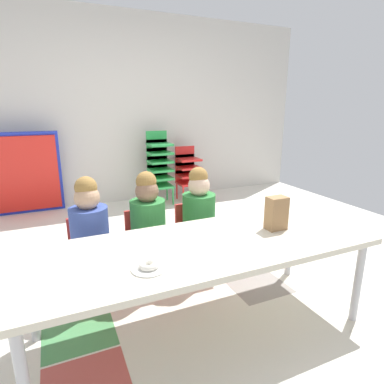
{
  "coord_description": "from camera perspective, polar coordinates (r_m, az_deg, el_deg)",
  "views": [
    {
      "loc": [
        -0.94,
        -2.29,
        1.37
      ],
      "look_at": [
        -0.13,
        -0.49,
        0.84
      ],
      "focal_mm": 29.59,
      "sensor_mm": 36.0,
      "label": 1
    }
  ],
  "objects": [
    {
      "name": "donut_powdered_on_plate",
      "position": [
        1.63,
        -7.79,
        -12.85
      ],
      "size": [
        0.1,
        0.1,
        0.03
      ],
      "primitive_type": "torus",
      "color": "white",
      "rests_on": "craft_table"
    },
    {
      "name": "seated_child_far_right",
      "position": [
        2.53,
        1.15,
        -3.76
      ],
      "size": [
        0.32,
        0.31,
        0.92
      ],
      "color": "red",
      "rests_on": "ground_plane"
    },
    {
      "name": "paper_plate_near_edge",
      "position": [
        1.64,
        -7.77,
        -13.46
      ],
      "size": [
        0.18,
        0.18,
        0.01
      ],
      "primitive_type": "cylinder",
      "color": "white",
      "rests_on": "craft_table"
    },
    {
      "name": "paper_bag_brown",
      "position": [
        2.14,
        14.98,
        -3.7
      ],
      "size": [
        0.13,
        0.09,
        0.22
      ],
      "primitive_type": "cube",
      "color": "#9E754C",
      "rests_on": "craft_table"
    },
    {
      "name": "back_wall",
      "position": [
        4.75,
        -13.06,
        14.12
      ],
      "size": [
        5.85,
        0.1,
        2.64
      ],
      "primitive_type": "cube",
      "color": "beige",
      "rests_on": "ground_plane"
    },
    {
      "name": "ground_plane",
      "position": [
        2.83,
        -1.44,
        -14.12
      ],
      "size": [
        5.85,
        4.74,
        0.02
      ],
      "color": "silver"
    },
    {
      "name": "kid_chair_green_stack",
      "position": [
        4.57,
        -5.92,
        5.05
      ],
      "size": [
        0.32,
        0.3,
        1.04
      ],
      "color": "green",
      "rests_on": "ground_plane"
    },
    {
      "name": "craft_table",
      "position": [
        1.91,
        1.89,
        -10.48
      ],
      "size": [
        2.08,
        0.77,
        0.59
      ],
      "color": "beige",
      "rests_on": "ground_plane"
    },
    {
      "name": "kid_chair_red_stack",
      "position": [
        4.75,
        -0.84,
        4.01
      ],
      "size": [
        0.32,
        0.3,
        0.8
      ],
      "color": "red",
      "rests_on": "ground_plane"
    },
    {
      "name": "seated_child_middle_seat",
      "position": [
        2.39,
        -7.98,
        -5.05
      ],
      "size": [
        0.34,
        0.34,
        0.92
      ],
      "color": "red",
      "rests_on": "ground_plane"
    },
    {
      "name": "seated_child_near_camera",
      "position": [
        2.32,
        -17.97,
        -6.3
      ],
      "size": [
        0.32,
        0.31,
        0.92
      ],
      "color": "red",
      "rests_on": "ground_plane"
    },
    {
      "name": "folded_activity_table",
      "position": [
        4.55,
        -28.1,
        2.78
      ],
      "size": [
        0.9,
        0.29,
        1.09
      ],
      "color": "#1E33BF",
      "rests_on": "ground_plane"
    }
  ]
}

